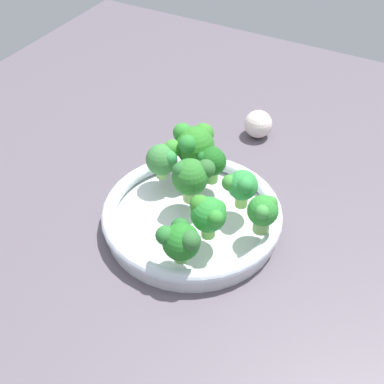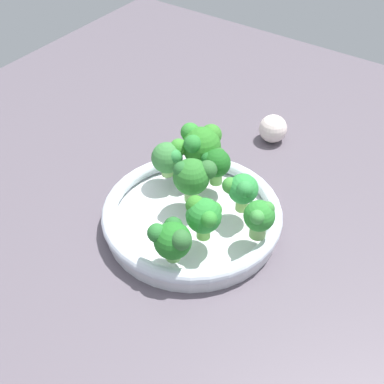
% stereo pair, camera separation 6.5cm
% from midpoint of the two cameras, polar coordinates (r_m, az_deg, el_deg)
% --- Properties ---
extents(ground_plane, '(1.30, 1.30, 0.03)m').
position_cam_midpoint_polar(ground_plane, '(0.85, -0.66, -4.07)').
color(ground_plane, '#59505B').
extents(bowl, '(0.27, 0.27, 0.04)m').
position_cam_midpoint_polar(bowl, '(0.82, -2.27, -2.65)').
color(bowl, silver).
rests_on(bowl, ground_plane).
extents(broccoli_floret_0, '(0.06, 0.05, 0.06)m').
position_cam_midpoint_polar(broccoli_floret_0, '(0.71, -3.80, -5.16)').
color(broccoli_floret_0, '#76B65B').
rests_on(broccoli_floret_0, bowl).
extents(broccoli_floret_1, '(0.05, 0.06, 0.06)m').
position_cam_midpoint_polar(broccoli_floret_1, '(0.85, -5.19, 3.43)').
color(broccoli_floret_1, '#96CB6F').
rests_on(broccoli_floret_1, bowl).
extents(broccoli_floret_2, '(0.07, 0.08, 0.07)m').
position_cam_midpoint_polar(broccoli_floret_2, '(0.85, -1.95, 5.00)').
color(broccoli_floret_2, '#94C765').
rests_on(broccoli_floret_2, bowl).
extents(broccoli_floret_3, '(0.06, 0.05, 0.07)m').
position_cam_midpoint_polar(broccoli_floret_3, '(0.80, -2.32, 1.69)').
color(broccoli_floret_3, '#89BE61').
rests_on(broccoli_floret_3, bowl).
extents(broccoli_floret_4, '(0.05, 0.05, 0.06)m').
position_cam_midpoint_polar(broccoli_floret_4, '(0.79, 2.82, 0.55)').
color(broccoli_floret_4, '#9AD464').
rests_on(broccoli_floret_4, bowl).
extents(broccoli_floret_5, '(0.05, 0.05, 0.07)m').
position_cam_midpoint_polar(broccoli_floret_5, '(0.74, -0.79, -2.39)').
color(broccoli_floret_5, '#75C04D').
rests_on(broccoli_floret_5, bowl).
extents(broccoli_floret_6, '(0.04, 0.04, 0.06)m').
position_cam_midpoint_polar(broccoli_floret_6, '(0.83, -0.19, 3.11)').
color(broccoli_floret_6, '#77BC57').
rests_on(broccoli_floret_6, bowl).
extents(broccoli_floret_7, '(0.04, 0.05, 0.06)m').
position_cam_midpoint_polar(broccoli_floret_7, '(0.75, 4.98, -2.14)').
color(broccoli_floret_7, '#80B45F').
rests_on(broccoli_floret_7, bowl).
extents(garlic_bulb, '(0.05, 0.05, 0.05)m').
position_cam_midpoint_polar(garlic_bulb, '(1.01, 5.08, 7.01)').
color(garlic_bulb, silver).
rests_on(garlic_bulb, ground_plane).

